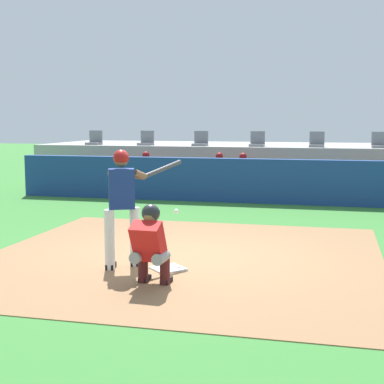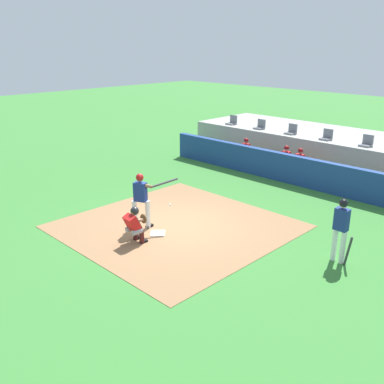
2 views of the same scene
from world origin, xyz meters
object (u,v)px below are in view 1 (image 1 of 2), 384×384
at_px(home_plate, 168,269).
at_px(stadium_seat_4, 317,143).
at_px(dugout_player_2, 242,175).
at_px(stadium_seat_5, 379,143).
at_px(stadium_seat_2, 200,142).
at_px(catcher_crouched, 151,242).
at_px(stadium_seat_1, 146,141).
at_px(batter_at_plate, 123,201).
at_px(stadium_seat_0, 95,141).
at_px(dugout_player_1, 218,174).
at_px(dugout_player_0, 145,173).
at_px(stadium_seat_3, 257,142).

height_order(home_plate, stadium_seat_4, stadium_seat_4).
height_order(dugout_player_2, stadium_seat_5, stadium_seat_5).
bearing_deg(stadium_seat_2, catcher_crouched, -80.41).
bearing_deg(stadium_seat_1, stadium_seat_2, 0.00).
relative_size(dugout_player_2, stadium_seat_5, 2.71).
xyz_separation_m(batter_at_plate, stadium_seat_0, (-4.89, 10.22, 0.50)).
bearing_deg(dugout_player_1, dugout_player_0, 180.00).
height_order(home_plate, dugout_player_1, dugout_player_1).
distance_m(batter_at_plate, stadium_seat_3, 10.25).
height_order(stadium_seat_1, stadium_seat_4, same).
xyz_separation_m(dugout_player_1, stadium_seat_2, (-1.01, 2.03, 0.86)).
bearing_deg(stadium_seat_2, dugout_player_2, -50.06).
distance_m(dugout_player_0, dugout_player_1, 2.25).
xyz_separation_m(home_plate, stadium_seat_4, (1.86, 10.18, 1.51)).
distance_m(stadium_seat_0, stadium_seat_4, 7.43).
bearing_deg(catcher_crouched, batter_at_plate, 130.51).
xyz_separation_m(dugout_player_0, dugout_player_2, (2.94, 0.00, 0.00)).
relative_size(dugout_player_0, stadium_seat_5, 2.71).
bearing_deg(batter_at_plate, stadium_seat_2, 96.56).
xyz_separation_m(home_plate, dugout_player_2, (-0.15, 8.14, 0.65)).
bearing_deg(stadium_seat_3, catcher_crouched, -89.98).
distance_m(catcher_crouched, stadium_seat_3, 11.06).
bearing_deg(stadium_seat_1, catcher_crouched, -71.36).
xyz_separation_m(stadium_seat_0, stadium_seat_1, (1.86, 0.00, 0.00)).
xyz_separation_m(dugout_player_2, stadium_seat_4, (2.01, 2.03, 0.86)).
relative_size(stadium_seat_1, stadium_seat_2, 1.00).
relative_size(home_plate, catcher_crouched, 0.25).
bearing_deg(stadium_seat_0, dugout_player_0, -39.42).
height_order(batter_at_plate, stadium_seat_4, stadium_seat_4).
distance_m(dugout_player_2, stadium_seat_3, 2.21).
distance_m(dugout_player_1, dugout_player_2, 0.70).
distance_m(batter_at_plate, dugout_player_2, 8.21).
xyz_separation_m(dugout_player_2, stadium_seat_0, (-5.42, 2.03, 0.86)).
bearing_deg(stadium_seat_4, stadium_seat_5, 0.00).
height_order(batter_at_plate, stadium_seat_3, stadium_seat_3).
relative_size(dugout_player_1, dugout_player_2, 1.00).
relative_size(stadium_seat_3, stadium_seat_4, 1.00).
xyz_separation_m(dugout_player_0, stadium_seat_5, (6.81, 2.03, 0.86)).
height_order(dugout_player_1, dugout_player_2, same).
bearing_deg(dugout_player_0, dugout_player_1, 0.00).
xyz_separation_m(stadium_seat_3, stadium_seat_5, (3.71, 0.00, 0.00)).
bearing_deg(stadium_seat_5, stadium_seat_4, 180.00).
relative_size(dugout_player_0, stadium_seat_2, 2.71).
relative_size(catcher_crouched, stadium_seat_2, 3.66).
xyz_separation_m(dugout_player_2, stadium_seat_1, (-3.56, 2.03, 0.86)).
distance_m(dugout_player_1, stadium_seat_2, 2.43).
xyz_separation_m(catcher_crouched, dugout_player_2, (-0.16, 8.99, 0.07)).
distance_m(stadium_seat_1, stadium_seat_3, 3.71).
bearing_deg(dugout_player_1, stadium_seat_0, 156.69).
xyz_separation_m(stadium_seat_4, stadium_seat_5, (1.86, 0.00, 0.00)).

